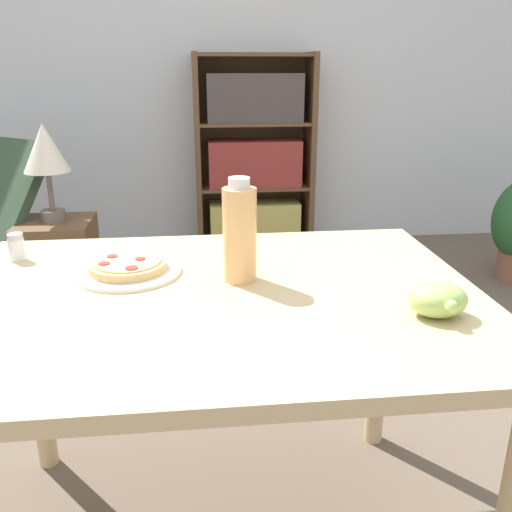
{
  "coord_description": "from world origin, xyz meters",
  "views": [
    {
      "loc": [
        -0.12,
        -1.19,
        1.22
      ],
      "look_at": [
        0.01,
        -0.01,
        0.8
      ],
      "focal_mm": 38.0,
      "sensor_mm": 36.0,
      "label": 1
    }
  ],
  "objects_px": {
    "bookshelf": "(254,160)",
    "table_lamp": "(45,153)",
    "pizza_on_plate": "(128,268)",
    "drink_bottle": "(239,233)",
    "side_table": "(61,273)",
    "salt_shaker": "(17,247)",
    "grape_bunch": "(438,300)"
  },
  "relations": [
    {
      "from": "drink_bottle",
      "to": "salt_shaker",
      "type": "bearing_deg",
      "value": 160.65
    },
    {
      "from": "side_table",
      "to": "table_lamp",
      "type": "bearing_deg",
      "value": 116.57
    },
    {
      "from": "side_table",
      "to": "drink_bottle",
      "type": "bearing_deg",
      "value": -60.53
    },
    {
      "from": "pizza_on_plate",
      "to": "grape_bunch",
      "type": "height_order",
      "value": "grape_bunch"
    },
    {
      "from": "pizza_on_plate",
      "to": "bookshelf",
      "type": "bearing_deg",
      "value": 76.67
    },
    {
      "from": "bookshelf",
      "to": "table_lamp",
      "type": "bearing_deg",
      "value": -135.22
    },
    {
      "from": "pizza_on_plate",
      "to": "drink_bottle",
      "type": "height_order",
      "value": "drink_bottle"
    },
    {
      "from": "grape_bunch",
      "to": "drink_bottle",
      "type": "height_order",
      "value": "drink_bottle"
    },
    {
      "from": "bookshelf",
      "to": "table_lamp",
      "type": "xyz_separation_m",
      "value": [
        -1.07,
        -1.06,
        0.23
      ]
    },
    {
      "from": "bookshelf",
      "to": "side_table",
      "type": "xyz_separation_m",
      "value": [
        -1.07,
        -1.06,
        -0.36
      ]
    },
    {
      "from": "salt_shaker",
      "to": "side_table",
      "type": "bearing_deg",
      "value": 100.12
    },
    {
      "from": "pizza_on_plate",
      "to": "salt_shaker",
      "type": "relative_size",
      "value": 3.58
    },
    {
      "from": "grape_bunch",
      "to": "bookshelf",
      "type": "height_order",
      "value": "bookshelf"
    },
    {
      "from": "grape_bunch",
      "to": "table_lamp",
      "type": "xyz_separation_m",
      "value": [
        -1.16,
        1.62,
        0.07
      ]
    },
    {
      "from": "salt_shaker",
      "to": "bookshelf",
      "type": "height_order",
      "value": "bookshelf"
    },
    {
      "from": "salt_shaker",
      "to": "drink_bottle",
      "type": "bearing_deg",
      "value": -19.35
    },
    {
      "from": "bookshelf",
      "to": "side_table",
      "type": "height_order",
      "value": "bookshelf"
    },
    {
      "from": "salt_shaker",
      "to": "table_lamp",
      "type": "relative_size",
      "value": 0.16
    },
    {
      "from": "pizza_on_plate",
      "to": "table_lamp",
      "type": "relative_size",
      "value": 0.56
    },
    {
      "from": "side_table",
      "to": "table_lamp",
      "type": "height_order",
      "value": "table_lamp"
    },
    {
      "from": "table_lamp",
      "to": "grape_bunch",
      "type": "bearing_deg",
      "value": -54.4
    },
    {
      "from": "bookshelf",
      "to": "table_lamp",
      "type": "height_order",
      "value": "bookshelf"
    },
    {
      "from": "grape_bunch",
      "to": "drink_bottle",
      "type": "bearing_deg",
      "value": 147.46
    },
    {
      "from": "pizza_on_plate",
      "to": "drink_bottle",
      "type": "distance_m",
      "value": 0.29
    },
    {
      "from": "drink_bottle",
      "to": "bookshelf",
      "type": "height_order",
      "value": "bookshelf"
    },
    {
      "from": "pizza_on_plate",
      "to": "bookshelf",
      "type": "xyz_separation_m",
      "value": [
        0.56,
        2.37,
        -0.13
      ]
    },
    {
      "from": "pizza_on_plate",
      "to": "salt_shaker",
      "type": "xyz_separation_m",
      "value": [
        -0.3,
        0.13,
        0.02
      ]
    },
    {
      "from": "pizza_on_plate",
      "to": "salt_shaker",
      "type": "height_order",
      "value": "salt_shaker"
    },
    {
      "from": "table_lamp",
      "to": "pizza_on_plate",
      "type": "bearing_deg",
      "value": -68.76
    },
    {
      "from": "drink_bottle",
      "to": "table_lamp",
      "type": "relative_size",
      "value": 0.54
    },
    {
      "from": "pizza_on_plate",
      "to": "drink_bottle",
      "type": "relative_size",
      "value": 1.05
    },
    {
      "from": "pizza_on_plate",
      "to": "drink_bottle",
      "type": "xyz_separation_m",
      "value": [
        0.27,
        -0.07,
        0.1
      ]
    }
  ]
}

